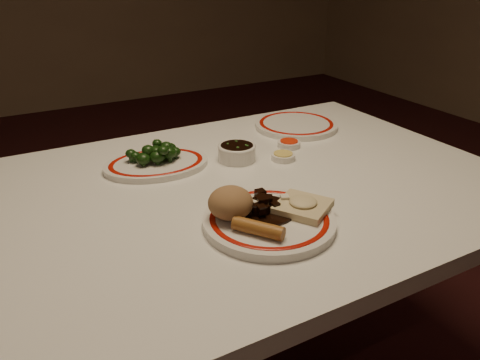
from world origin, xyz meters
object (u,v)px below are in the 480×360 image
soy_bowl (237,153)px  spring_roll (258,228)px  fried_wonton (303,206)px  broccoli_plate (156,164)px  rice_mound (231,203)px  stirfry_heap (263,206)px  dining_table (256,214)px  broccoli_pile (157,153)px  main_plate (269,221)px

soy_bowl → spring_roll: bearing=-112.8°
fried_wonton → broccoli_plate: fried_wonton is taller
rice_mound → stirfry_heap: 0.07m
soy_bowl → stirfry_heap: bearing=-108.8°
fried_wonton → stirfry_heap: stirfry_heap is taller
dining_table → broccoli_pile: size_ratio=8.88×
spring_roll → soy_bowl: size_ratio=1.01×
main_plate → broccoli_plate: bearing=104.6°
dining_table → spring_roll: 0.30m
broccoli_pile → broccoli_plate: bearing=-164.4°
broccoli_plate → rice_mound: bearing=-84.6°
rice_mound → spring_roll: (0.01, -0.08, -0.02)m
dining_table → rice_mound: size_ratio=13.44×
main_plate → stirfry_heap: size_ratio=2.18×
fried_wonton → broccoli_plate: 0.43m
spring_roll → broccoli_pile: bearing=60.0°
spring_roll → soy_bowl: (0.16, 0.37, -0.01)m
dining_table → fried_wonton: bearing=-92.8°
dining_table → broccoli_plate: bearing=134.2°
fried_wonton → broccoli_plate: size_ratio=0.48×
dining_table → main_plate: bearing=-113.9°
broccoli_pile → spring_roll: bearing=-84.5°
rice_mound → fried_wonton: (0.14, -0.05, -0.02)m
spring_roll → fried_wonton: 0.13m
main_plate → broccoli_pile: bearing=103.7°
spring_roll → stirfry_heap: size_ratio=0.77×
broccoli_plate → broccoli_pile: size_ratio=2.15×
stirfry_heap → broccoli_pile: 0.37m
rice_mound → stirfry_heap: bearing=-6.1°
main_plate → fried_wonton: bearing=-6.0°
stirfry_heap → broccoli_plate: (-0.10, 0.35, -0.02)m
main_plate → rice_mound: 0.09m
spring_roll → rice_mound: bearing=64.4°
spring_roll → soy_bowl: spring_roll is taller
stirfry_heap → main_plate: bearing=-95.7°
rice_mound → broccoli_plate: size_ratio=0.31×
soy_bowl → main_plate: bearing=-107.6°
broccoli_plate → broccoli_pile: (0.01, 0.00, 0.03)m
spring_roll → stirfry_heap: stirfry_heap is taller
soy_bowl → rice_mound: bearing=-120.6°
stirfry_heap → broccoli_plate: size_ratio=0.44×
dining_table → fried_wonton: (-0.01, -0.20, 0.12)m
fried_wonton → broccoli_plate: (-0.17, 0.39, -0.02)m
dining_table → broccoli_plate: broccoli_plate is taller
main_plate → fried_wonton: fried_wonton is taller
fried_wonton → soy_bowl: (0.03, 0.33, -0.01)m
broccoli_plate → broccoli_pile: bearing=15.6°
spring_roll → broccoli_pile: 0.43m
fried_wonton → dining_table: bearing=87.2°
main_plate → rice_mound: (-0.07, 0.04, 0.04)m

